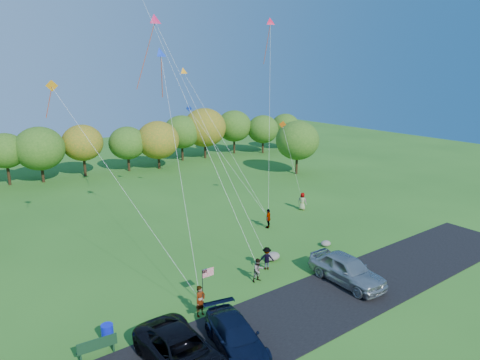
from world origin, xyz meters
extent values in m
plane|color=#27611B|center=(0.00, 0.00, 0.00)|extent=(140.00, 140.00, 0.00)
cube|color=black|center=(0.00, -4.00, 0.03)|extent=(44.00, 6.00, 0.06)
cylinder|color=#332312|center=(-10.76, 36.54, 1.39)|extent=(0.36, 0.36, 2.78)
cylinder|color=#332312|center=(-4.72, 39.12, 1.20)|extent=(0.36, 0.36, 2.41)
ellipsoid|color=#295717|center=(-4.72, 39.12, 4.66)|extent=(6.92, 6.92, 6.23)
cylinder|color=#332312|center=(0.00, 37.08, 1.13)|extent=(0.36, 0.36, 2.26)
ellipsoid|color=#3A6519|center=(0.00, 37.08, 3.86)|extent=(4.93, 4.93, 4.43)
cylinder|color=#332312|center=(5.47, 38.84, 1.48)|extent=(0.36, 0.36, 2.95)
ellipsoid|color=#295717|center=(5.47, 38.84, 4.79)|extent=(5.66, 5.66, 5.09)
cylinder|color=#332312|center=(9.34, 38.18, 1.24)|extent=(0.36, 0.36, 2.48)
ellipsoid|color=#3A6519|center=(9.34, 38.18, 4.69)|extent=(6.79, 6.79, 6.11)
cylinder|color=#332312|center=(15.44, 39.23, 1.54)|extent=(0.36, 0.36, 3.08)
ellipsoid|color=#3A6519|center=(15.44, 39.23, 5.02)|extent=(5.97, 5.97, 5.37)
cylinder|color=#332312|center=(19.42, 36.27, 1.56)|extent=(0.36, 0.36, 3.12)
ellipsoid|color=#3A6519|center=(19.42, 36.27, 5.33)|extent=(6.80, 6.80, 6.12)
cylinder|color=#332312|center=(25.38, 38.75, 1.58)|extent=(0.36, 0.36, 3.16)
ellipsoid|color=#3A6519|center=(25.38, 38.75, 5.13)|extent=(6.06, 6.06, 5.46)
cylinder|color=#332312|center=(29.95, 36.70, 1.47)|extent=(0.36, 0.36, 2.94)
ellipsoid|color=#295717|center=(29.95, 36.70, 5.06)|extent=(6.53, 6.53, 5.88)
cylinder|color=#332312|center=(35.09, 37.42, 1.37)|extent=(0.36, 0.36, 2.74)
ellipsoid|color=#3A6519|center=(35.09, 37.42, 4.76)|extent=(6.20, 6.20, 5.58)
cylinder|color=#332312|center=(24.00, 22.00, 1.40)|extent=(0.36, 0.36, 2.80)
ellipsoid|color=#295717|center=(24.00, 22.00, 4.75)|extent=(6.00, 6.00, 5.40)
imported|color=black|center=(-8.44, -4.12, 0.92)|extent=(2.94, 6.23, 1.72)
imported|color=black|center=(-5.47, -4.56, 0.83)|extent=(3.25, 5.65, 1.54)
imported|color=#9AA1A4|center=(4.90, -3.15, 1.04)|extent=(2.45, 5.81, 1.96)
imported|color=#4C4C59|center=(-5.29, -0.66, 0.97)|extent=(0.79, 0.61, 1.94)
imported|color=#4C4C59|center=(0.16, 0.64, 0.85)|extent=(0.86, 0.69, 1.69)
imported|color=#4C4C59|center=(1.82, 1.74, 0.86)|extent=(1.28, 1.15, 1.73)
imported|color=#4C4C59|center=(7.34, 8.17, 0.92)|extent=(1.14, 0.98, 1.83)
imported|color=#4C4C59|center=(13.58, 10.12, 0.92)|extent=(0.95, 1.07, 1.84)
cube|color=#13341B|center=(-11.54, -0.70, 0.47)|extent=(2.01, 0.31, 0.07)
cube|color=#13341B|center=(-11.54, -0.90, 0.80)|extent=(2.00, 0.24, 0.61)
cube|color=#13341B|center=(-12.38, -0.70, 0.23)|extent=(0.13, 0.51, 0.47)
cube|color=#13341B|center=(-10.71, -0.70, 0.23)|extent=(0.13, 0.51, 0.47)
cylinder|color=#0E1BD6|center=(-10.65, 0.20, 0.49)|extent=(0.65, 0.65, 0.97)
cylinder|color=black|center=(-4.47, 0.42, 1.17)|extent=(0.05, 0.05, 2.33)
cube|color=red|center=(-4.05, 0.42, 2.00)|extent=(0.84, 0.56, 0.02)
cube|color=navy|center=(-4.30, 0.43, 2.17)|extent=(0.34, 0.02, 0.26)
ellipsoid|color=gray|center=(3.15, 2.64, 0.31)|extent=(1.26, 0.99, 0.63)
ellipsoid|color=gray|center=(8.51, 2.08, 0.23)|extent=(0.89, 0.74, 0.46)
cone|color=#CE164C|center=(-1.06, 12.52, 18.07)|extent=(1.14, 0.55, 1.04)
cone|color=blue|center=(-2.81, 8.19, 15.40)|extent=(1.00, 0.57, 0.88)
cone|color=orange|center=(2.97, 15.45, 14.10)|extent=(0.81, 0.37, 0.75)
cone|color=red|center=(9.49, 10.90, 18.41)|extent=(1.03, 0.71, 0.88)
cube|color=#E45D10|center=(11.32, 10.96, 9.05)|extent=(0.68, 0.34, 0.71)
cube|color=orange|center=(-9.58, 11.34, 13.23)|extent=(0.79, 0.25, 0.80)
cube|color=#112EAF|center=(5.06, 18.39, 10.39)|extent=(0.52, 0.44, 0.64)
camera|label=1|loc=(-16.81, -20.45, 14.40)|focal=32.00mm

